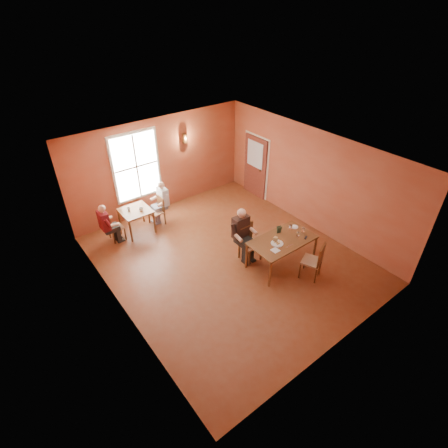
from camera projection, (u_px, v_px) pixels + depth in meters
ground at (228, 259)px, 9.49m from camera, size 6.00×7.00×0.01m
wall_back at (160, 165)px, 10.94m from camera, size 6.00×0.04×3.00m
wall_front at (348, 294)px, 6.35m from camera, size 6.00×0.04×3.00m
wall_left at (114, 260)px, 7.13m from camera, size 0.04×7.00×3.00m
wall_right at (310, 179)px, 10.15m from camera, size 0.04×7.00×3.00m
ceiling at (229, 156)px, 7.80m from camera, size 6.00×7.00×0.04m
window at (136, 166)px, 10.39m from camera, size 1.36×0.10×1.96m
door at (255, 167)px, 11.88m from camera, size 0.12×1.04×2.10m
wall_sconce at (185, 138)px, 10.93m from camera, size 0.16×0.16×0.28m
main_table at (281, 252)px, 9.11m from camera, size 1.71×0.96×0.80m
chair_diner_main at (250, 243)px, 9.22m from camera, size 0.46×0.46×1.04m
diner_main at (251, 238)px, 9.08m from camera, size 0.57×0.57×1.44m
chair_empty at (312, 260)px, 8.67m from camera, size 0.59×0.59×1.01m
plate_food at (277, 243)px, 8.73m from camera, size 0.41×0.41×0.04m
sandwich at (275, 240)px, 8.79m from camera, size 0.11×0.11×0.11m
goblet_a at (290, 228)px, 9.12m from camera, size 0.11×0.11×0.21m
goblet_b at (303, 231)px, 9.03m from camera, size 0.10×0.10×0.19m
goblet_c at (298, 235)px, 8.88m from camera, size 0.09×0.09×0.20m
menu_stand at (279, 230)px, 9.08m from camera, size 0.13×0.09×0.20m
knife at (290, 246)px, 8.67m from camera, size 0.22×0.02×0.00m
napkin at (275, 250)px, 8.53m from camera, size 0.19×0.19×0.01m
side_plate at (295, 227)px, 9.34m from camera, size 0.24×0.24×0.02m
sunglasses at (306, 238)px, 8.95m from camera, size 0.15×0.10×0.02m
second_table at (137, 221)px, 10.37m from camera, size 0.84×0.84×0.74m
chair_diner_white at (156, 211)px, 10.66m from camera, size 0.40×0.40×0.90m
diner_white at (156, 206)px, 10.56m from camera, size 0.51×0.51×1.28m
chair_diner_maroon at (116, 227)px, 10.02m from camera, size 0.38×0.38×0.85m
diner_maroon at (114, 221)px, 9.89m from camera, size 0.50×0.50×1.26m
cup_a at (141, 209)px, 10.13m from camera, size 0.14×0.14×0.09m
cup_b at (129, 209)px, 10.15m from camera, size 0.11×0.11×0.08m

